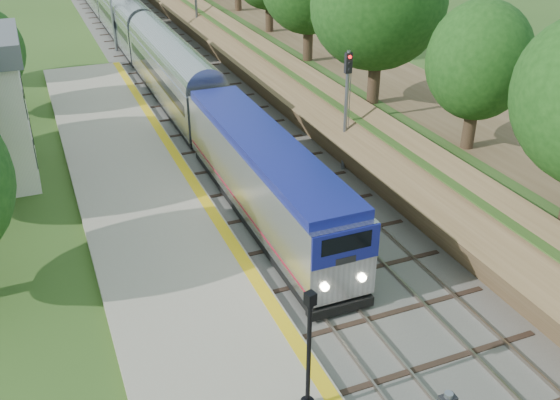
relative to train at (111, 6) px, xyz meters
name	(u,v)px	position (x,y,z in m)	size (l,w,h in m)	color
trackbed	(143,36)	(2.00, -6.44, -2.05)	(9.50, 170.00, 0.28)	#4C4944
platform	(181,282)	(-5.20, -50.44, -1.93)	(6.40, 68.00, 0.38)	gray
yellow_stripe	(246,264)	(-2.35, -50.44, -1.73)	(0.55, 68.00, 0.01)	gold
embankment	(220,11)	(10.35, -6.44, -0.16)	(10.64, 170.00, 11.70)	brown
trees_behind_platform	(3,167)	(-11.17, -45.77, 2.41)	(7.82, 53.32, 7.21)	#332316
train	(111,6)	(0.00, 0.00, 0.00)	(2.78, 111.71, 4.09)	black
lamppost_far	(309,359)	(-3.26, -58.78, 0.25)	(0.44, 0.44, 4.44)	black
signal_farside	(346,99)	(6.20, -42.98, 2.18)	(0.38, 0.30, 6.84)	slate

